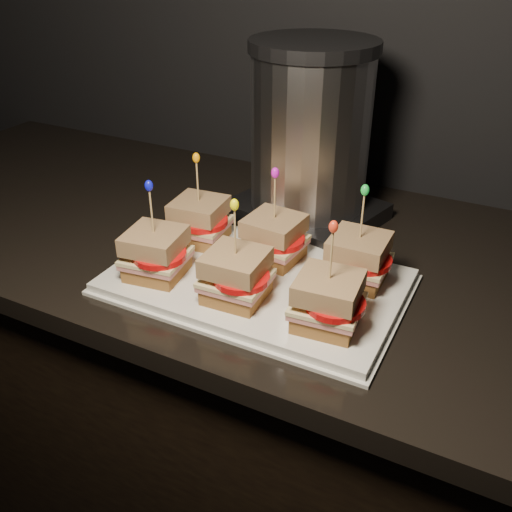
% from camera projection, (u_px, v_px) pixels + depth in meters
% --- Properties ---
extents(cabinet, '(2.62, 0.64, 0.83)m').
position_uv_depth(cabinet, '(458.00, 496.00, 1.08)').
color(cabinet, black).
rests_on(cabinet, ground).
extents(granite_slab, '(2.66, 0.68, 0.04)m').
position_uv_depth(granite_slab, '(510.00, 310.00, 0.86)').
color(granite_slab, black).
rests_on(granite_slab, cabinet).
extents(platter, '(0.44, 0.27, 0.02)m').
position_uv_depth(platter, '(256.00, 282.00, 0.88)').
color(platter, white).
rests_on(platter, granite_slab).
extents(platter_rim, '(0.45, 0.28, 0.01)m').
position_uv_depth(platter_rim, '(256.00, 285.00, 0.88)').
color(platter_rim, white).
rests_on(platter_rim, granite_slab).
extents(sandwich_0_bread_bot, '(0.09, 0.09, 0.02)m').
position_uv_depth(sandwich_0_bread_bot, '(200.00, 234.00, 0.97)').
color(sandwich_0_bread_bot, brown).
rests_on(sandwich_0_bread_bot, platter).
extents(sandwich_0_ham, '(0.10, 0.09, 0.01)m').
position_uv_depth(sandwich_0_ham, '(200.00, 226.00, 0.97)').
color(sandwich_0_ham, '#C06568').
rests_on(sandwich_0_ham, sandwich_0_bread_bot).
extents(sandwich_0_cheese, '(0.10, 0.10, 0.01)m').
position_uv_depth(sandwich_0_cheese, '(200.00, 222.00, 0.96)').
color(sandwich_0_cheese, beige).
rests_on(sandwich_0_cheese, sandwich_0_ham).
extents(sandwich_0_tomato, '(0.08, 0.08, 0.01)m').
position_uv_depth(sandwich_0_tomato, '(204.00, 221.00, 0.95)').
color(sandwich_0_tomato, red).
rests_on(sandwich_0_tomato, sandwich_0_cheese).
extents(sandwich_0_bread_top, '(0.09, 0.09, 0.03)m').
position_uv_depth(sandwich_0_bread_top, '(199.00, 208.00, 0.95)').
color(sandwich_0_bread_top, '#622C0C').
rests_on(sandwich_0_bread_top, sandwich_0_tomato).
extents(sandwich_0_pick, '(0.00, 0.00, 0.09)m').
position_uv_depth(sandwich_0_pick, '(198.00, 184.00, 0.93)').
color(sandwich_0_pick, tan).
rests_on(sandwich_0_pick, sandwich_0_bread_top).
extents(sandwich_0_frill, '(0.01, 0.01, 0.02)m').
position_uv_depth(sandwich_0_frill, '(196.00, 158.00, 0.91)').
color(sandwich_0_frill, orange).
rests_on(sandwich_0_frill, sandwich_0_pick).
extents(sandwich_1_bread_bot, '(0.09, 0.09, 0.02)m').
position_uv_depth(sandwich_1_bread_bot, '(274.00, 252.00, 0.92)').
color(sandwich_1_bread_bot, brown).
rests_on(sandwich_1_bread_bot, platter).
extents(sandwich_1_ham, '(0.10, 0.09, 0.01)m').
position_uv_depth(sandwich_1_ham, '(274.00, 244.00, 0.91)').
color(sandwich_1_ham, '#C06568').
rests_on(sandwich_1_ham, sandwich_1_bread_bot).
extents(sandwich_1_cheese, '(0.10, 0.09, 0.01)m').
position_uv_depth(sandwich_1_cheese, '(274.00, 240.00, 0.91)').
color(sandwich_1_cheese, beige).
rests_on(sandwich_1_cheese, sandwich_1_ham).
extents(sandwich_1_tomato, '(0.08, 0.08, 0.01)m').
position_uv_depth(sandwich_1_tomato, '(279.00, 239.00, 0.90)').
color(sandwich_1_tomato, red).
rests_on(sandwich_1_tomato, sandwich_1_cheese).
extents(sandwich_1_bread_top, '(0.09, 0.09, 0.03)m').
position_uv_depth(sandwich_1_bread_top, '(274.00, 226.00, 0.90)').
color(sandwich_1_bread_top, '#622C0C').
rests_on(sandwich_1_bread_top, sandwich_1_tomato).
extents(sandwich_1_pick, '(0.00, 0.00, 0.09)m').
position_uv_depth(sandwich_1_pick, '(275.00, 200.00, 0.87)').
color(sandwich_1_pick, tan).
rests_on(sandwich_1_pick, sandwich_1_bread_top).
extents(sandwich_1_frill, '(0.01, 0.01, 0.02)m').
position_uv_depth(sandwich_1_frill, '(275.00, 173.00, 0.85)').
color(sandwich_1_frill, '#CD13C6').
rests_on(sandwich_1_frill, sandwich_1_pick).
extents(sandwich_2_bread_bot, '(0.08, 0.08, 0.02)m').
position_uv_depth(sandwich_2_bread_bot, '(356.00, 273.00, 0.87)').
color(sandwich_2_bread_bot, brown).
rests_on(sandwich_2_bread_bot, platter).
extents(sandwich_2_ham, '(0.09, 0.09, 0.01)m').
position_uv_depth(sandwich_2_ham, '(357.00, 265.00, 0.86)').
color(sandwich_2_ham, '#C06568').
rests_on(sandwich_2_ham, sandwich_2_bread_bot).
extents(sandwich_2_cheese, '(0.09, 0.09, 0.01)m').
position_uv_depth(sandwich_2_cheese, '(358.00, 261.00, 0.85)').
color(sandwich_2_cheese, beige).
rests_on(sandwich_2_cheese, sandwich_2_ham).
extents(sandwich_2_tomato, '(0.08, 0.08, 0.01)m').
position_uv_depth(sandwich_2_tomato, '(365.00, 260.00, 0.84)').
color(sandwich_2_tomato, red).
rests_on(sandwich_2_tomato, sandwich_2_cheese).
extents(sandwich_2_bread_top, '(0.08, 0.08, 0.03)m').
position_uv_depth(sandwich_2_bread_top, '(359.00, 245.00, 0.84)').
color(sandwich_2_bread_top, '#622C0C').
rests_on(sandwich_2_bread_top, sandwich_2_tomato).
extents(sandwich_2_pick, '(0.00, 0.00, 0.09)m').
position_uv_depth(sandwich_2_pick, '(362.00, 219.00, 0.82)').
color(sandwich_2_pick, tan).
rests_on(sandwich_2_pick, sandwich_2_bread_top).
extents(sandwich_2_frill, '(0.01, 0.01, 0.02)m').
position_uv_depth(sandwich_2_frill, '(365.00, 190.00, 0.80)').
color(sandwich_2_frill, green).
rests_on(sandwich_2_frill, sandwich_2_pick).
extents(sandwich_3_bread_bot, '(0.09, 0.09, 0.02)m').
position_uv_depth(sandwich_3_bread_bot, '(157.00, 268.00, 0.88)').
color(sandwich_3_bread_bot, brown).
rests_on(sandwich_3_bread_bot, platter).
extents(sandwich_3_ham, '(0.10, 0.10, 0.01)m').
position_uv_depth(sandwich_3_ham, '(156.00, 259.00, 0.87)').
color(sandwich_3_ham, '#C06568').
rests_on(sandwich_3_ham, sandwich_3_bread_bot).
extents(sandwich_3_cheese, '(0.10, 0.10, 0.01)m').
position_uv_depth(sandwich_3_cheese, '(156.00, 256.00, 0.87)').
color(sandwich_3_cheese, beige).
rests_on(sandwich_3_cheese, sandwich_3_ham).
extents(sandwich_3_tomato, '(0.08, 0.08, 0.01)m').
position_uv_depth(sandwich_3_tomato, '(160.00, 255.00, 0.85)').
color(sandwich_3_tomato, red).
rests_on(sandwich_3_tomato, sandwich_3_cheese).
extents(sandwich_3_bread_top, '(0.09, 0.09, 0.03)m').
position_uv_depth(sandwich_3_bread_top, '(154.00, 241.00, 0.85)').
color(sandwich_3_bread_top, '#622C0C').
rests_on(sandwich_3_bread_top, sandwich_3_tomato).
extents(sandwich_3_pick, '(0.00, 0.00, 0.09)m').
position_uv_depth(sandwich_3_pick, '(152.00, 214.00, 0.83)').
color(sandwich_3_pick, tan).
rests_on(sandwich_3_pick, sandwich_3_bread_top).
extents(sandwich_3_frill, '(0.01, 0.01, 0.02)m').
position_uv_depth(sandwich_3_frill, '(149.00, 186.00, 0.81)').
color(sandwich_3_frill, '#0D11D0').
rests_on(sandwich_3_frill, sandwich_3_pick).
extents(sandwich_4_bread_bot, '(0.08, 0.08, 0.02)m').
position_uv_depth(sandwich_4_bread_bot, '(236.00, 291.00, 0.82)').
color(sandwich_4_bread_bot, brown).
rests_on(sandwich_4_bread_bot, platter).
extents(sandwich_4_ham, '(0.09, 0.09, 0.01)m').
position_uv_depth(sandwich_4_ham, '(236.00, 282.00, 0.82)').
color(sandwich_4_ham, '#C06568').
rests_on(sandwich_4_ham, sandwich_4_bread_bot).
extents(sandwich_4_cheese, '(0.09, 0.09, 0.01)m').
position_uv_depth(sandwich_4_cheese, '(236.00, 278.00, 0.81)').
color(sandwich_4_cheese, beige).
rests_on(sandwich_4_cheese, sandwich_4_ham).
extents(sandwich_4_tomato, '(0.08, 0.08, 0.01)m').
position_uv_depth(sandwich_4_tomato, '(241.00, 278.00, 0.80)').
color(sandwich_4_tomato, red).
rests_on(sandwich_4_tomato, sandwich_4_cheese).
extents(sandwich_4_bread_top, '(0.09, 0.09, 0.03)m').
position_uv_depth(sandwich_4_bread_top, '(236.00, 262.00, 0.80)').
color(sandwich_4_bread_top, '#622C0C').
rests_on(sandwich_4_bread_top, sandwich_4_tomato).
extents(sandwich_4_pick, '(0.00, 0.00, 0.09)m').
position_uv_depth(sandwich_4_pick, '(235.00, 235.00, 0.78)').
color(sandwich_4_pick, tan).
rests_on(sandwich_4_pick, sandwich_4_bread_top).
extents(sandwich_4_frill, '(0.01, 0.01, 0.02)m').
position_uv_depth(sandwich_4_frill, '(234.00, 205.00, 0.75)').
color(sandwich_4_frill, '#F6F105').
rests_on(sandwich_4_frill, sandwich_4_pick).
extents(sandwich_5_bread_bot, '(0.09, 0.09, 0.02)m').
position_uv_depth(sandwich_5_bread_bot, '(327.00, 317.00, 0.77)').
color(sandwich_5_bread_bot, brown).
rests_on(sandwich_5_bread_bot, platter).
extents(sandwich_5_ham, '(0.10, 0.09, 0.01)m').
position_uv_depth(sandwich_5_ham, '(327.00, 308.00, 0.76)').
color(sandwich_5_ham, '#C06568').
rests_on(sandwich_5_ham, sandwich_5_bread_bot).
extents(sandwich_5_cheese, '(0.10, 0.09, 0.01)m').
position_uv_depth(sandwich_5_cheese, '(328.00, 304.00, 0.76)').
color(sandwich_5_cheese, beige).
rests_on(sandwich_5_cheese, sandwich_5_ham).
extents(sandwich_5_tomato, '(0.08, 0.08, 0.01)m').
position_uv_depth(sandwich_5_tomato, '(335.00, 304.00, 0.74)').
color(sandwich_5_tomato, red).
rests_on(sandwich_5_tomato, sandwich_5_cheese).
extents(sandwich_5_bread_top, '(0.09, 0.09, 0.03)m').
position_uv_depth(sandwich_5_bread_top, '(329.00, 287.00, 0.74)').
color(sandwich_5_bread_top, '#622C0C').
rests_on(sandwich_5_bread_top, sandwich_5_tomato).
extents(sandwich_5_pick, '(0.00, 0.00, 0.09)m').
position_uv_depth(sandwich_5_pick, '(331.00, 258.00, 0.72)').
color(sandwich_5_pick, tan).
rests_on(sandwich_5_pick, sandwich_5_bread_top).
extents(sandwich_5_frill, '(0.01, 0.01, 0.02)m').
position_uv_depth(sandwich_5_frill, '(333.00, 227.00, 0.70)').
color(sandwich_5_frill, red).
rests_on(sandwich_5_frill, sandwich_5_pick).
extents(appliance_base, '(0.30, 0.27, 0.03)m').
position_uv_depth(appliance_base, '(306.00, 210.00, 1.09)').
color(appliance_base, '#262628').
rests_on(appliance_base, granite_slab).
extents(appliance_body, '(0.21, 0.21, 0.27)m').
position_uv_depth(appliance_body, '(310.00, 133.00, 1.01)').
color(appliance_body, silver).
rests_on(appliance_body, appliance_base).
extents(appliance_lid, '(0.22, 0.22, 0.02)m').
position_uv_depth(appliance_lid, '(315.00, 46.00, 0.93)').
color(appliance_lid, '#262628').
rests_on(appliance_lid, appliance_body).
extents(appliance, '(0.25, 0.21, 0.33)m').
position_uv_depth(appliance, '(310.00, 136.00, 1.01)').
color(appliance, silver).
rests_on(appliance, granite_slab).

